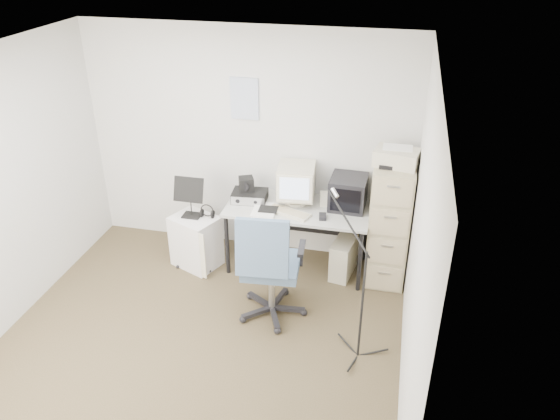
% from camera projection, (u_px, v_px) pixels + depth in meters
% --- Properties ---
extents(floor, '(3.60, 3.60, 0.01)m').
position_uv_depth(floor, '(197.00, 345.00, 4.93)').
color(floor, '#3E361D').
rests_on(floor, ground).
extents(ceiling, '(3.60, 3.60, 0.01)m').
position_uv_depth(ceiling, '(171.00, 67.00, 3.74)').
color(ceiling, white).
rests_on(ceiling, ground).
extents(wall_back, '(3.60, 0.02, 2.50)m').
position_uv_depth(wall_back, '(248.00, 144.00, 5.88)').
color(wall_back, silver).
rests_on(wall_back, ground).
extents(wall_front, '(3.60, 0.02, 2.50)m').
position_uv_depth(wall_front, '(56.00, 395.00, 2.79)').
color(wall_front, silver).
rests_on(wall_front, ground).
extents(wall_right, '(0.02, 3.60, 2.50)m').
position_uv_depth(wall_right, '(417.00, 252.00, 3.98)').
color(wall_right, silver).
rests_on(wall_right, ground).
extents(wall_calendar, '(0.30, 0.02, 0.44)m').
position_uv_depth(wall_calendar, '(244.00, 99.00, 5.64)').
color(wall_calendar, white).
rests_on(wall_calendar, wall_back).
extents(filing_cabinet, '(0.40, 0.60, 1.30)m').
position_uv_depth(filing_cabinet, '(390.00, 222.00, 5.58)').
color(filing_cabinet, tan).
rests_on(filing_cabinet, floor).
extents(printer, '(0.46, 0.35, 0.16)m').
position_uv_depth(printer, '(397.00, 158.00, 5.21)').
color(printer, '#BDB690').
rests_on(printer, filing_cabinet).
extents(desk, '(1.50, 0.70, 0.73)m').
position_uv_depth(desk, '(298.00, 237.00, 5.88)').
color(desk, '#A7A79E').
rests_on(desk, floor).
extents(crt_monitor, '(0.42, 0.43, 0.42)m').
position_uv_depth(crt_monitor, '(296.00, 184.00, 5.71)').
color(crt_monitor, '#BDB690').
rests_on(crt_monitor, desk).
extents(crt_tv, '(0.38, 0.40, 0.33)m').
position_uv_depth(crt_tv, '(348.00, 192.00, 5.64)').
color(crt_tv, black).
rests_on(crt_tv, desk).
extents(desk_speaker, '(0.09, 0.09, 0.15)m').
position_uv_depth(desk_speaker, '(324.00, 199.00, 5.71)').
color(desk_speaker, beige).
rests_on(desk_speaker, desk).
extents(keyboard, '(0.48, 0.30, 0.03)m').
position_uv_depth(keyboard, '(289.00, 213.00, 5.57)').
color(keyboard, '#BDB690').
rests_on(keyboard, desk).
extents(mouse, '(0.09, 0.13, 0.04)m').
position_uv_depth(mouse, '(323.00, 217.00, 5.49)').
color(mouse, black).
rests_on(mouse, desk).
extents(radio_receiver, '(0.39, 0.30, 0.11)m').
position_uv_depth(radio_receiver, '(250.00, 196.00, 5.82)').
color(radio_receiver, black).
rests_on(radio_receiver, desk).
extents(radio_speaker, '(0.19, 0.19, 0.15)m').
position_uv_depth(radio_speaker, '(246.00, 184.00, 5.78)').
color(radio_speaker, black).
rests_on(radio_speaker, radio_receiver).
extents(papers, '(0.26, 0.34, 0.02)m').
position_uv_depth(papers, '(265.00, 210.00, 5.62)').
color(papers, white).
rests_on(papers, desk).
extents(pc_tower, '(0.27, 0.47, 0.41)m').
position_uv_depth(pc_tower, '(344.00, 257.00, 5.82)').
color(pc_tower, '#BDB690').
rests_on(pc_tower, floor).
extents(office_chair, '(0.72, 0.72, 1.15)m').
position_uv_depth(office_chair, '(271.00, 263.00, 5.06)').
color(office_chair, slate).
rests_on(office_chair, floor).
extents(side_cart, '(0.58, 0.53, 0.58)m').
position_uv_depth(side_cart, '(196.00, 241.00, 5.94)').
color(side_cart, silver).
rests_on(side_cart, floor).
extents(music_stand, '(0.36, 0.28, 0.47)m').
position_uv_depth(music_stand, '(190.00, 197.00, 5.72)').
color(music_stand, black).
rests_on(music_stand, side_cart).
extents(headphones, '(0.20, 0.20, 0.03)m').
position_uv_depth(headphones, '(207.00, 213.00, 5.79)').
color(headphones, black).
rests_on(headphones, side_cart).
extents(mic_stand, '(0.03, 0.03, 1.41)m').
position_uv_depth(mic_stand, '(363.00, 290.00, 4.48)').
color(mic_stand, black).
rests_on(mic_stand, floor).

